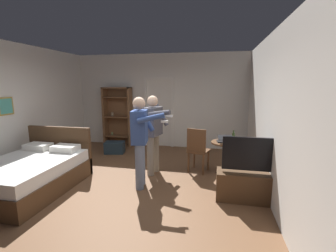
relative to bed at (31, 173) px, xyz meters
name	(u,v)px	position (x,y,z in m)	size (l,w,h in m)	color
ground_plane	(121,188)	(1.62, 0.33, -0.30)	(6.90, 6.90, 0.00)	brown
wall_back	(160,101)	(1.62, 3.52, 1.10)	(5.44, 0.12, 2.81)	silver
wall_right	(280,118)	(4.28, 0.33, 1.10)	(0.12, 6.51, 2.81)	silver
doorway_frame	(159,107)	(1.59, 3.44, 0.92)	(0.93, 0.08, 2.13)	white
bed	(31,173)	(0.00, 0.00, 0.00)	(1.46, 1.97, 1.02)	#4C331E
bookshelf	(118,114)	(0.31, 3.30, 0.68)	(0.90, 0.32, 1.82)	brown
tv_flatscreen	(250,183)	(3.92, 0.36, 0.01)	(1.10, 0.40, 1.09)	#4C331E
side_table	(225,152)	(3.55, 1.53, 0.17)	(0.63, 0.63, 0.70)	brown
laptop	(225,140)	(3.53, 1.48, 0.45)	(0.36, 0.37, 0.16)	black
bottle_on_table	(233,138)	(3.69, 1.45, 0.51)	(0.06, 0.06, 0.28)	#394A22
wooden_chair	(198,148)	(2.95, 1.45, 0.24)	(0.52, 0.52, 0.99)	brown
person_blue_shirt	(140,136)	(1.97, 0.50, 0.67)	(0.73, 0.57, 1.70)	slate
person_striped_shirt	(153,129)	(2.03, 1.21, 0.68)	(0.67, 0.70, 1.69)	gray
suitcase_dark	(115,147)	(0.55, 2.44, -0.14)	(0.53, 0.36, 0.32)	#1E2D38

